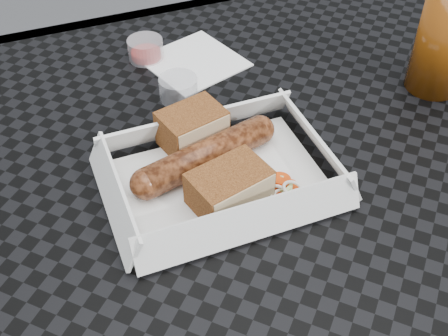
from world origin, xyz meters
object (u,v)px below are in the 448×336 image
(drink_glass, at_px, (444,42))
(patio_table, at_px, (309,191))
(food_tray, at_px, (221,180))
(bratwurst, at_px, (206,156))

(drink_glass, bearing_deg, patio_table, -165.50)
(food_tray, relative_size, bratwurst, 1.21)
(bratwurst, height_order, drink_glass, drink_glass)
(patio_table, distance_m, bratwurst, 0.17)
(patio_table, relative_size, food_tray, 3.64)
(food_tray, height_order, bratwurst, bratwurst)
(drink_glass, bearing_deg, food_tray, -168.72)
(food_tray, bearing_deg, bratwurst, 108.82)
(bratwurst, xyz_separation_m, drink_glass, (0.34, 0.04, 0.05))
(patio_table, height_order, drink_glass, drink_glass)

